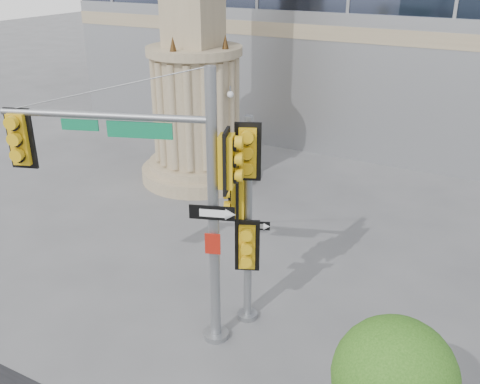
% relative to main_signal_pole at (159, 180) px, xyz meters
% --- Properties ---
extents(ground, '(120.00, 120.00, 0.00)m').
position_rel_main_signal_pole_xyz_m(ground, '(1.46, -0.62, -3.85)').
color(ground, '#545456').
rests_on(ground, ground).
extents(monument, '(4.40, 4.40, 16.60)m').
position_rel_main_signal_pole_xyz_m(monument, '(-4.54, 8.38, 1.67)').
color(monument, '#998768').
rests_on(monument, ground).
extents(main_signal_pole, '(4.62, 2.01, 6.21)m').
position_rel_main_signal_pole_xyz_m(main_signal_pole, '(0.00, 0.00, 0.00)').
color(main_signal_pole, slate).
rests_on(main_signal_pole, ground).
extents(secondary_signal_pole, '(0.95, 0.69, 5.05)m').
position_rel_main_signal_pole_xyz_m(secondary_signal_pole, '(1.34, 1.25, -0.88)').
color(secondary_signal_pole, slate).
rests_on(secondary_signal_pole, ground).
extents(street_tree, '(1.99, 1.94, 3.10)m').
position_rel_main_signal_pole_xyz_m(street_tree, '(5.38, -1.38, -1.81)').
color(street_tree, '#998768').
rests_on(street_tree, ground).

